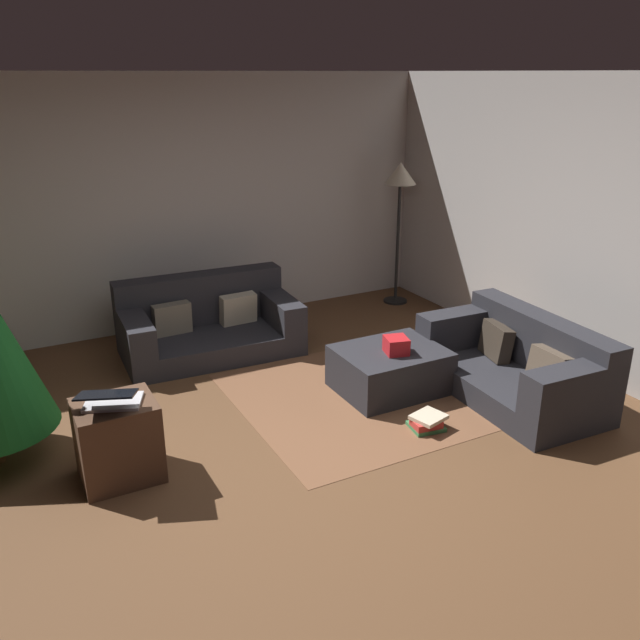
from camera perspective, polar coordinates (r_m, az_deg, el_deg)
ground_plane at (r=4.74m, az=-3.20°, el=-12.53°), size 6.40×6.40×0.00m
rear_partition at (r=7.08m, az=-14.33°, el=9.45°), size 6.40×0.12×2.60m
corner_partition at (r=6.13m, az=24.42°, el=6.60°), size 0.12×6.40×2.60m
couch_left at (r=6.59m, az=-9.68°, el=-0.34°), size 1.71×0.99×0.72m
couch_right at (r=5.84m, az=16.72°, el=-3.72°), size 0.93×1.65×0.67m
ottoman at (r=5.74m, az=6.04°, el=-4.27°), size 0.89×0.71×0.38m
gift_box at (r=5.58m, az=6.58°, el=-2.18°), size 0.23×0.23×0.14m
tv_remote at (r=5.65m, az=6.37°, el=-2.49°), size 0.08×0.17×0.02m
side_table at (r=4.69m, az=-16.99°, el=-9.90°), size 0.52×0.44×0.56m
laptop at (r=4.48m, az=-17.57°, el=-6.52°), size 0.48×0.51×0.18m
book_stack at (r=5.22m, az=9.18°, el=-8.71°), size 0.29×0.27×0.12m
corner_lamp at (r=7.68m, az=6.91°, el=11.51°), size 0.36×0.36×1.64m
area_rug at (r=5.82m, az=5.97°, el=-5.92°), size 2.60×2.00×0.01m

